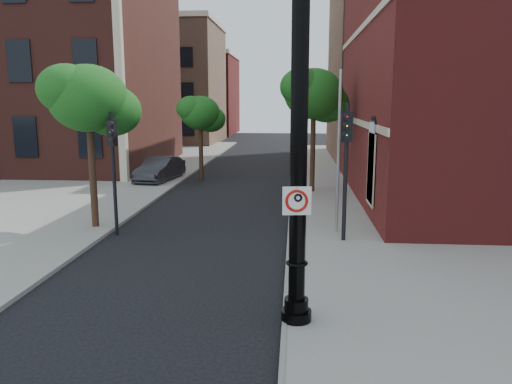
# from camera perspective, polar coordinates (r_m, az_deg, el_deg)

# --- Properties ---
(ground) EXTENTS (120.00, 120.00, 0.00)m
(ground) POSITION_cam_1_polar(r_m,az_deg,el_deg) (10.36, -8.59, -15.13)
(ground) COLOR black
(ground) RESTS_ON ground
(sidewalk_right) EXTENTS (8.00, 60.00, 0.12)m
(sidewalk_right) POSITION_cam_1_polar(r_m,az_deg,el_deg) (19.95, 15.37, -2.66)
(sidewalk_right) COLOR gray
(sidewalk_right) RESTS_ON ground
(sidewalk_left) EXTENTS (10.00, 50.00, 0.12)m
(sidewalk_left) POSITION_cam_1_polar(r_m,az_deg,el_deg) (29.65, -17.75, 1.42)
(sidewalk_left) COLOR gray
(sidewalk_left) RESTS_ON ground
(curb_edge) EXTENTS (0.10, 60.00, 0.14)m
(curb_edge) POSITION_cam_1_polar(r_m,az_deg,el_deg) (19.59, 3.94, -2.51)
(curb_edge) COLOR gray
(curb_edge) RESTS_ON ground
(victorian_building) EXTENTS (18.60, 14.60, 17.95)m
(victorian_building) POSITION_cam_1_polar(r_m,az_deg,el_deg) (37.99, -25.18, 15.98)
(victorian_building) COLOR brown
(victorian_building) RESTS_ON ground
(bg_building_tan_a) EXTENTS (12.00, 12.00, 12.00)m
(bg_building_tan_a) POSITION_cam_1_polar(r_m,az_deg,el_deg) (54.98, -10.67, 11.88)
(bg_building_tan_a) COLOR #976C52
(bg_building_tan_a) RESTS_ON ground
(bg_building_red) EXTENTS (12.00, 12.00, 10.00)m
(bg_building_red) POSITION_cam_1_polar(r_m,az_deg,el_deg) (68.58, -7.55, 10.81)
(bg_building_red) COLOR maroon
(bg_building_red) RESTS_ON ground
(bg_building_tan_b) EXTENTS (22.00, 14.00, 14.00)m
(bg_building_tan_b) POSITION_cam_1_polar(r_m,az_deg,el_deg) (41.52, 24.60, 13.04)
(bg_building_tan_b) COLOR #976C52
(bg_building_tan_b) RESTS_ON ground
(lamppost) EXTENTS (0.61, 0.61, 7.22)m
(lamppost) POSITION_cam_1_polar(r_m,az_deg,el_deg) (9.46, 4.89, 3.63)
(lamppost) COLOR black
(lamppost) RESTS_ON ground
(no_parking_sign) EXTENTS (0.54, 0.10, 0.55)m
(no_parking_sign) POSITION_cam_1_polar(r_m,az_deg,el_deg) (9.40, 4.70, -0.99)
(no_parking_sign) COLOR white
(no_parking_sign) RESTS_ON ground
(parked_car) EXTENTS (2.01, 4.36, 1.38)m
(parked_car) POSITION_cam_1_polar(r_m,az_deg,el_deg) (28.09, -10.91, 2.56)
(parked_car) COLOR #2A2A2F
(parked_car) RESTS_ON ground
(traffic_signal_left) EXTENTS (0.29, 0.35, 4.10)m
(traffic_signal_left) POSITION_cam_1_polar(r_m,az_deg,el_deg) (16.92, -16.05, 4.30)
(traffic_signal_left) COLOR black
(traffic_signal_left) RESTS_ON ground
(traffic_signal_right) EXTENTS (0.34, 0.38, 4.38)m
(traffic_signal_right) POSITION_cam_1_polar(r_m,az_deg,el_deg) (15.48, 10.26, 4.72)
(traffic_signal_right) COLOR black
(traffic_signal_right) RESTS_ON ground
(utility_pole) EXTENTS (0.11, 0.11, 5.43)m
(utility_pole) POSITION_cam_1_polar(r_m,az_deg,el_deg) (16.53, 9.40, 4.26)
(utility_pole) COLOR #999999
(utility_pole) RESTS_ON ground
(street_tree_a) EXTENTS (3.13, 2.83, 5.64)m
(street_tree_a) POSITION_cam_1_polar(r_m,az_deg,el_deg) (17.88, -18.46, 9.92)
(street_tree_a) COLOR #341F14
(street_tree_a) RESTS_ON ground
(street_tree_b) EXTENTS (2.61, 2.36, 4.70)m
(street_tree_b) POSITION_cam_1_polar(r_m,az_deg,el_deg) (28.07, -6.32, 8.85)
(street_tree_b) COLOR #341F14
(street_tree_b) RESTS_ON ground
(street_tree_c) EXTENTS (3.29, 2.98, 5.93)m
(street_tree_c) POSITION_cam_1_polar(r_m,az_deg,el_deg) (23.96, 6.72, 10.93)
(street_tree_c) COLOR #341F14
(street_tree_c) RESTS_ON ground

